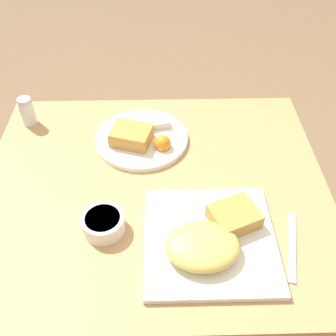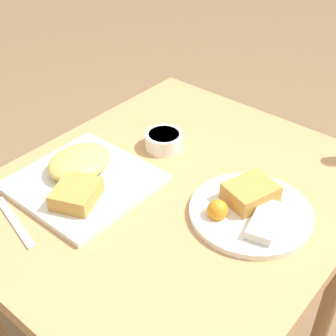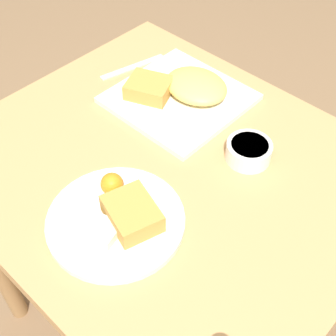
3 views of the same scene
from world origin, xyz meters
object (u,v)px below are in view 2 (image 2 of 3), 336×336
(plate_square_near, at_px, (81,176))
(sauce_ramekin, at_px, (164,140))
(plate_oval_far, at_px, (250,208))
(butter_knife, at_px, (15,222))

(plate_square_near, bearing_deg, sauce_ramekin, 168.39)
(plate_oval_far, xyz_separation_m, sauce_ramekin, (-0.07, -0.30, 0.01))
(sauce_ramekin, bearing_deg, plate_square_near, -11.61)
(plate_square_near, distance_m, butter_knife, 0.18)
(sauce_ramekin, height_order, butter_knife, sauce_ramekin)
(plate_oval_far, xyz_separation_m, butter_knife, (0.33, -0.35, -0.01))
(plate_square_near, distance_m, sauce_ramekin, 0.23)
(butter_knife, bearing_deg, plate_oval_far, 56.84)
(plate_oval_far, height_order, butter_knife, plate_oval_far)
(plate_square_near, relative_size, sauce_ramekin, 2.99)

